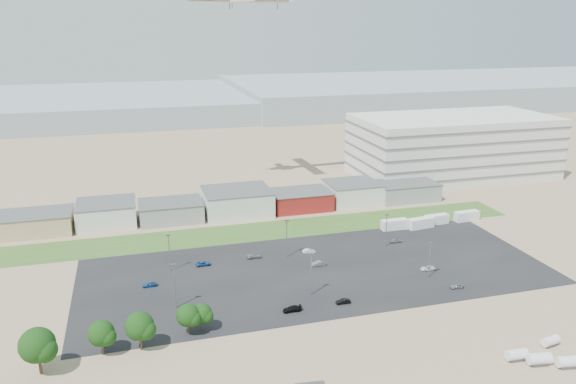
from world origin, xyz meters
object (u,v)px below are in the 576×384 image
object	(u,v)px
parked_car_6	(254,256)
parked_car_8	(396,241)
storage_tank_nw	(517,354)
parked_car_0	(427,268)
box_trailer_a	(394,224)
parked_car_3	(292,309)
parked_car_11	(309,251)
parked_car_7	(319,263)
parked_car_13	(343,301)
parked_car_9	(203,264)
parked_car_2	(457,286)
tree_far_left	(38,349)
parked_car_5	(150,284)

from	to	relation	value
parked_car_6	parked_car_8	xyz separation A→B (m)	(42.40, -0.30, 0.00)
storage_tank_nw	parked_car_0	bearing A→B (deg)	84.19
box_trailer_a	parked_car_3	size ratio (longest dim) A/B	1.96
parked_car_0	parked_car_11	bearing A→B (deg)	-120.31
storage_tank_nw	parked_car_7	world-z (taller)	storage_tank_nw
parked_car_6	parked_car_8	distance (m)	42.40
parked_car_13	parked_car_6	bearing A→B (deg)	-155.72
box_trailer_a	parked_car_9	bearing A→B (deg)	-169.61
parked_car_2	parked_car_13	bearing A→B (deg)	-88.82
parked_car_3	parked_car_11	world-z (taller)	parked_car_3
storage_tank_nw	parked_car_3	distance (m)	46.61
parked_car_13	parked_car_9	bearing A→B (deg)	-136.79
parked_car_2	parked_car_3	xyz separation A→B (m)	(-41.61, 0.03, 0.05)
tree_far_left	parked_car_9	xyz separation A→B (m)	(35.07, 39.73, -4.69)
parked_car_2	parked_car_8	distance (m)	30.93
storage_tank_nw	tree_far_left	xyz separation A→B (m)	(-86.59, 20.17, 4.03)
parked_car_7	box_trailer_a	bearing A→B (deg)	120.16
parked_car_7	parked_car_2	bearing A→B (deg)	50.66
parked_car_3	parked_car_8	size ratio (longest dim) A/B	1.17
storage_tank_nw	parked_car_13	world-z (taller)	storage_tank_nw
tree_far_left	parked_car_6	size ratio (longest dim) A/B	2.47
box_trailer_a	parked_car_7	xyz separation A→B (m)	(-31.53, -19.46, -0.91)
parked_car_9	parked_car_11	size ratio (longest dim) A/B	1.13
parked_car_2	parked_car_13	world-z (taller)	parked_car_2
tree_far_left	parked_car_7	bearing A→B (deg)	25.90
parked_car_3	parked_car_6	distance (m)	31.23
parked_car_5	parked_car_13	bearing A→B (deg)	61.18
parked_car_3	parked_car_11	size ratio (longest dim) A/B	1.19
parked_car_3	parked_car_13	size ratio (longest dim) A/B	1.24
parked_car_5	parked_car_11	bearing A→B (deg)	99.49
parked_car_11	parked_car_13	size ratio (longest dim) A/B	1.04
storage_tank_nw	parked_car_3	size ratio (longest dim) A/B	0.95
parked_car_8	parked_car_9	distance (m)	56.44
parked_car_0	parked_car_2	distance (m)	11.32
parked_car_5	parked_car_6	bearing A→B (deg)	106.96
parked_car_2	parked_car_0	bearing A→B (deg)	-169.94
tree_far_left	parked_car_7	distance (m)	71.84
parked_car_0	parked_car_6	bearing A→B (deg)	-109.53
parked_car_0	box_trailer_a	bearing A→B (deg)	176.16
box_trailer_a	tree_far_left	distance (m)	108.68
tree_far_left	parked_car_3	distance (m)	51.91
parked_car_6	parked_car_13	xyz separation A→B (m)	(13.94, -30.94, -0.05)
parked_car_6	parked_car_8	world-z (taller)	parked_car_8
parked_car_11	parked_car_8	bearing A→B (deg)	-84.86
parked_car_7	parked_car_8	bearing A→B (deg)	107.36
parked_car_2	parked_car_5	bearing A→B (deg)	-104.87
parked_car_8	parked_car_11	bearing A→B (deg)	93.15
box_trailer_a	parked_car_5	size ratio (longest dim) A/B	2.38
parked_car_2	parked_car_9	bearing A→B (deg)	-115.99
parked_car_2	parked_car_11	world-z (taller)	parked_car_11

